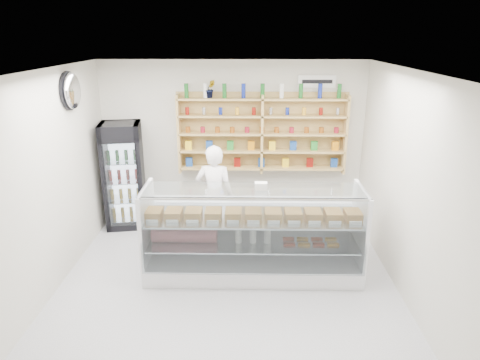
{
  "coord_description": "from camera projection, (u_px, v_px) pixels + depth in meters",
  "views": [
    {
      "loc": [
        0.26,
        -4.74,
        3.21
      ],
      "look_at": [
        0.16,
        0.9,
        1.26
      ],
      "focal_mm": 32.0,
      "sensor_mm": 36.0,
      "label": 1
    }
  ],
  "objects": [
    {
      "name": "security_mirror",
      "position": [
        72.0,
        91.0,
        5.9
      ],
      "size": [
        0.15,
        0.5,
        0.5
      ],
      "primitive_type": "ellipsoid",
      "color": "silver",
      "rests_on": "left_wall"
    },
    {
      "name": "potted_plant",
      "position": [
        210.0,
        89.0,
        6.99
      ],
      "size": [
        0.2,
        0.18,
        0.29
      ],
      "primitive_type": "imported",
      "rotation": [
        0.0,
        0.0,
        0.33
      ],
      "color": "#1E6626",
      "rests_on": "wall_shelving"
    },
    {
      "name": "display_counter",
      "position": [
        253.0,
        250.0,
        5.93
      ],
      "size": [
        2.93,
        0.88,
        1.28
      ],
      "color": "white",
      "rests_on": "floor"
    },
    {
      "name": "room",
      "position": [
        225.0,
        194.0,
        5.08
      ],
      "size": [
        5.0,
        5.0,
        5.0
      ],
      "color": "silver",
      "rests_on": "ground"
    },
    {
      "name": "shop_worker",
      "position": [
        215.0,
        195.0,
        6.7
      ],
      "size": [
        0.62,
        0.44,
        1.61
      ],
      "primitive_type": "imported",
      "rotation": [
        0.0,
        0.0,
        3.04
      ],
      "color": "white",
      "rests_on": "floor"
    },
    {
      "name": "wall_sign",
      "position": [
        317.0,
        81.0,
        7.04
      ],
      "size": [
        0.62,
        0.03,
        0.2
      ],
      "primitive_type": "cube",
      "color": "white",
      "rests_on": "back_wall"
    },
    {
      "name": "wall_shelving",
      "position": [
        262.0,
        134.0,
        7.22
      ],
      "size": [
        2.84,
        0.28,
        1.33
      ],
      "color": "tan",
      "rests_on": "back_wall"
    },
    {
      "name": "drinks_cooler",
      "position": [
        124.0,
        175.0,
        7.29
      ],
      "size": [
        0.75,
        0.73,
        1.81
      ],
      "rotation": [
        0.0,
        0.0,
        0.17
      ],
      "color": "black",
      "rests_on": "floor"
    }
  ]
}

